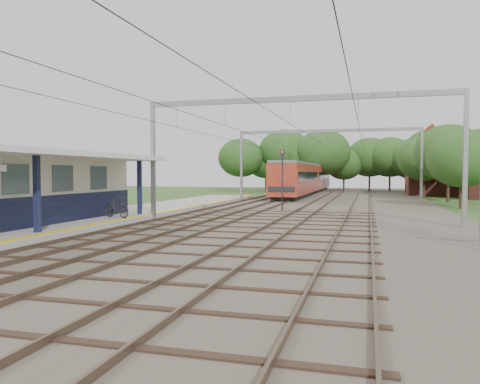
% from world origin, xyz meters
% --- Properties ---
extents(ground, '(160.00, 160.00, 0.00)m').
position_xyz_m(ground, '(0.00, 0.00, 0.00)').
color(ground, '#2D4C1E').
rests_on(ground, ground).
extents(ballast_bed, '(18.00, 90.00, 0.10)m').
position_xyz_m(ballast_bed, '(4.00, 30.00, 0.05)').
color(ballast_bed, '#473D33').
rests_on(ballast_bed, ground).
extents(platform, '(5.00, 52.00, 0.35)m').
position_xyz_m(platform, '(-7.50, 14.00, 0.17)').
color(platform, gray).
rests_on(platform, ground).
extents(yellow_stripe, '(0.45, 52.00, 0.01)m').
position_xyz_m(yellow_stripe, '(-5.25, 14.00, 0.35)').
color(yellow_stripe, yellow).
rests_on(yellow_stripe, platform).
extents(rail_tracks, '(11.80, 88.00, 0.15)m').
position_xyz_m(rail_tracks, '(1.50, 30.00, 0.18)').
color(rail_tracks, brown).
rests_on(rail_tracks, ballast_bed).
extents(catenary_system, '(17.22, 88.00, 7.00)m').
position_xyz_m(catenary_system, '(3.39, 25.28, 5.51)').
color(catenary_system, gray).
rests_on(catenary_system, ground).
extents(tree_band, '(31.72, 30.88, 8.82)m').
position_xyz_m(tree_band, '(3.84, 57.12, 4.92)').
color(tree_band, '#382619').
rests_on(tree_band, ground).
extents(house_far, '(8.00, 6.12, 8.66)m').
position_xyz_m(house_far, '(16.00, 52.00, 3.23)').
color(house_far, brown).
rests_on(house_far, ground).
extents(bicycle, '(2.06, 1.27, 1.20)m').
position_xyz_m(bicycle, '(-5.98, 12.46, 0.95)').
color(bicycle, black).
rests_on(bicycle, platform).
extents(train, '(2.99, 37.24, 3.92)m').
position_xyz_m(train, '(-0.50, 51.34, 2.19)').
color(train, black).
rests_on(train, ballast_bed).
extents(signal_post, '(0.33, 0.29, 4.47)m').
position_xyz_m(signal_post, '(1.35, 22.96, 2.84)').
color(signal_post, black).
rests_on(signal_post, ground).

